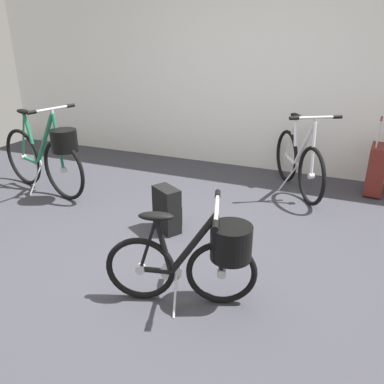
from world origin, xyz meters
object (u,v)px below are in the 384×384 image
(folding_bike_foreground, at_px, (201,256))
(rolling_suitcase, at_px, (377,169))
(display_bike_left, at_px, (48,155))
(display_bike_right, at_px, (298,161))
(backpack_on_floor, at_px, (167,210))

(folding_bike_foreground, relative_size, rolling_suitcase, 1.14)
(folding_bike_foreground, relative_size, display_bike_left, 0.70)
(display_bike_right, xyz_separation_m, backpack_on_floor, (-0.91, -1.39, -0.14))
(folding_bike_foreground, relative_size, backpack_on_floor, 2.31)
(display_bike_right, relative_size, backpack_on_floor, 2.78)
(folding_bike_foreground, height_order, rolling_suitcase, rolling_suitcase)
(display_bike_left, relative_size, backpack_on_floor, 3.33)
(folding_bike_foreground, bearing_deg, backpack_on_floor, 127.95)
(rolling_suitcase, relative_size, backpack_on_floor, 2.03)
(backpack_on_floor, bearing_deg, display_bike_right, 56.78)
(display_bike_left, height_order, display_bike_right, display_bike_left)
(rolling_suitcase, xyz_separation_m, backpack_on_floor, (-1.71, -1.64, -0.08))
(display_bike_left, xyz_separation_m, backpack_on_floor, (1.54, -0.29, -0.24))
(display_bike_left, height_order, backpack_on_floor, display_bike_left)
(folding_bike_foreground, xyz_separation_m, rolling_suitcase, (1.08, 2.45, -0.07))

